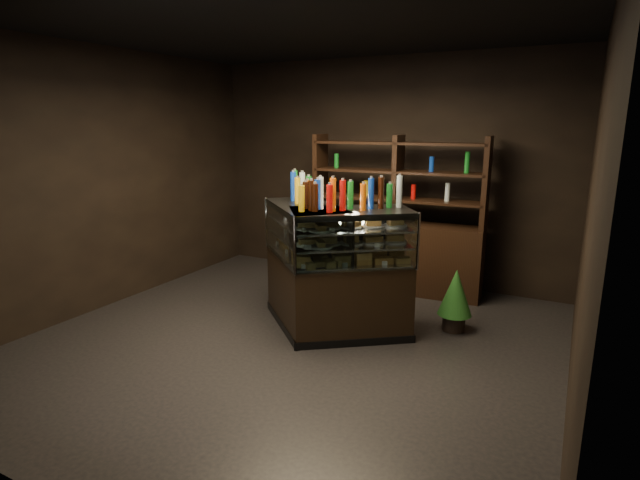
# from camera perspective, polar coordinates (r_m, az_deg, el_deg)

# --- Properties ---
(ground) EXTENTS (5.00, 5.00, 0.00)m
(ground) POSITION_cam_1_polar(r_m,az_deg,el_deg) (5.12, -3.38, -11.58)
(ground) COLOR black
(ground) RESTS_ON ground
(room_shell) EXTENTS (5.02, 5.02, 3.01)m
(room_shell) POSITION_cam_1_polar(r_m,az_deg,el_deg) (4.65, -3.71, 10.65)
(room_shell) COLOR black
(room_shell) RESTS_ON ground
(display_case) EXTENTS (1.85, 1.28, 1.33)m
(display_case) POSITION_cam_1_polar(r_m,az_deg,el_deg) (5.25, 0.91, -5.64)
(display_case) COLOR black
(display_case) RESTS_ON ground
(food_display) EXTENTS (1.52, 0.89, 0.41)m
(food_display) POSITION_cam_1_polar(r_m,az_deg,el_deg) (5.09, 0.91, 0.40)
(food_display) COLOR #B98142
(food_display) RESTS_ON display_case
(bottles_top) EXTENTS (1.35, 0.75, 0.30)m
(bottles_top) POSITION_cam_1_polar(r_m,az_deg,el_deg) (5.02, 0.96, 5.37)
(bottles_top) COLOR yellow
(bottles_top) RESTS_ON display_case
(potted_conifer) EXTENTS (0.36, 0.36, 0.76)m
(potted_conifer) POSITION_cam_1_polar(r_m,az_deg,el_deg) (5.42, 15.25, -5.67)
(potted_conifer) COLOR black
(potted_conifer) RESTS_ON ground
(back_shelving) EXTENTS (2.22, 0.54, 2.00)m
(back_shelving) POSITION_cam_1_polar(r_m,az_deg,el_deg) (6.54, 8.60, -0.44)
(back_shelving) COLOR black
(back_shelving) RESTS_ON ground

